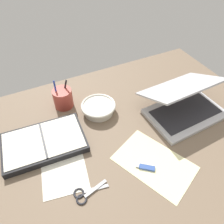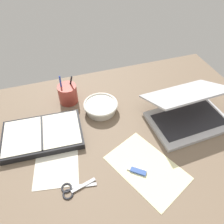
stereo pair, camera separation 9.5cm
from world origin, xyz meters
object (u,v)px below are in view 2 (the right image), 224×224
object	(u,v)px
bowl	(101,107)
pen_cup	(68,94)
scissors	(71,190)
laptop	(188,111)
planner	(43,135)

from	to	relation	value
bowl	pen_cup	distance (cm)	17.98
pen_cup	scissors	bearing A→B (deg)	-99.04
laptop	pen_cup	distance (cm)	57.41
laptop	scissors	distance (cm)	60.08
planner	bowl	bearing A→B (deg)	19.66
laptop	planner	xyz separation A→B (cm)	(-64.17, 9.28, -3.34)
bowl	planner	size ratio (longest dim) A/B	0.48
pen_cup	scissors	world-z (taller)	pen_cup
laptop	bowl	xyz separation A→B (cm)	(-36.05, 17.30, -2.19)
laptop	scissors	size ratio (longest dim) A/B	2.86
laptop	planner	bearing A→B (deg)	169.04
bowl	planner	distance (cm)	29.27
planner	scissors	size ratio (longest dim) A/B	2.73
scissors	bowl	bearing A→B (deg)	57.20
scissors	pen_cup	bearing A→B (deg)	78.76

